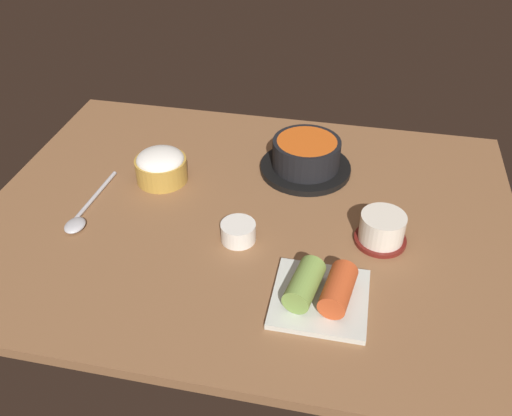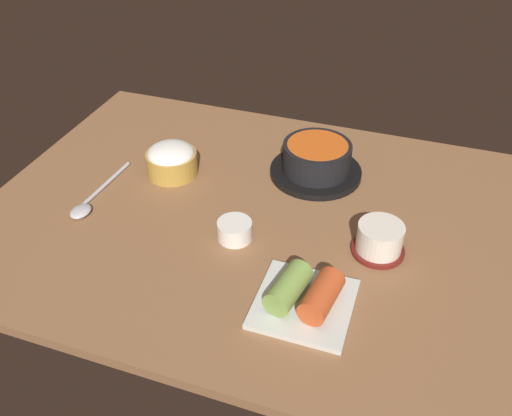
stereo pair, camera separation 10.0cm
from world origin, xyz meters
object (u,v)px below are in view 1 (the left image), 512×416
(rice_bowl, at_px, (161,166))
(spoon, at_px, (82,215))
(banchan_cup_center, at_px, (240,232))
(tea_cup_with_saucer, at_px, (382,229))
(kimchi_plate, at_px, (321,291))
(stone_pot, at_px, (306,157))

(rice_bowl, relative_size, spoon, 0.52)
(banchan_cup_center, relative_size, spoon, 0.31)
(spoon, bearing_deg, banchan_cup_center, -0.07)
(rice_bowl, height_order, banchan_cup_center, rice_bowl)
(tea_cup_with_saucer, distance_m, spoon, 0.55)
(banchan_cup_center, distance_m, spoon, 0.30)
(kimchi_plate, bearing_deg, stone_pot, 101.27)
(stone_pot, xyz_separation_m, banchan_cup_center, (-0.08, -0.24, -0.02))
(kimchi_plate, bearing_deg, spoon, 165.67)
(spoon, bearing_deg, rice_bowl, 55.19)
(banchan_cup_center, bearing_deg, tea_cup_with_saucer, 10.69)
(stone_pot, distance_m, banchan_cup_center, 0.26)
(stone_pot, relative_size, banchan_cup_center, 3.03)
(rice_bowl, distance_m, tea_cup_with_saucer, 0.45)
(stone_pot, bearing_deg, spoon, -147.93)
(banchan_cup_center, bearing_deg, rice_bowl, 142.85)
(tea_cup_with_saucer, distance_m, kimchi_plate, 0.19)
(banchan_cup_center, bearing_deg, stone_pot, 71.16)
(stone_pot, relative_size, tea_cup_with_saucer, 2.05)
(stone_pot, height_order, spoon, stone_pot)
(banchan_cup_center, height_order, kimchi_plate, kimchi_plate)
(stone_pot, relative_size, kimchi_plate, 1.27)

